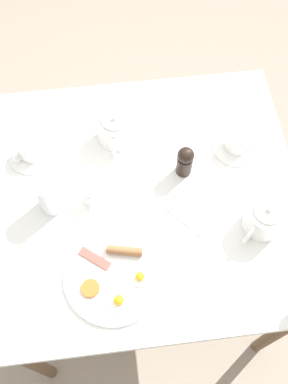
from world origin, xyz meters
The scene contains 12 objects.
ground_plane centered at (0.00, 0.00, 0.00)m, with size 8.00×8.00×0.00m, color gray.
table centered at (0.00, 0.00, 0.69)m, with size 0.91×0.98×0.77m.
breakfast_plate centered at (0.25, -0.11, 0.78)m, with size 0.29×0.29×0.04m.
teapot_near centered at (0.14, 0.34, 0.82)m, with size 0.14×0.16×0.12m.
teapot_far centered at (-0.22, -0.07, 0.82)m, with size 0.20×0.12×0.12m.
teacup_with_saucer_left centered at (-0.14, 0.32, 0.80)m, with size 0.16×0.16×0.07m.
teacup_with_saucer_right centered at (-0.19, -0.35, 0.80)m, with size 0.16×0.16×0.07m.
water_glass_tall centered at (0.00, -0.28, 0.84)m, with size 0.08×0.08×0.14m.
creamer_jug centered at (0.00, -0.17, 0.80)m, with size 0.08×0.05×0.07m.
salt_grinder centered at (-0.07, 0.14, 0.83)m, with size 0.05×0.05×0.12m.
fork_by_plate centered at (0.10, 0.11, 0.77)m, with size 0.13×0.12×0.00m.
knife_by_plate centered at (-0.31, 0.20, 0.77)m, with size 0.06×0.19×0.00m.
Camera 1 is at (0.62, -0.07, 2.03)m, focal length 42.00 mm.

